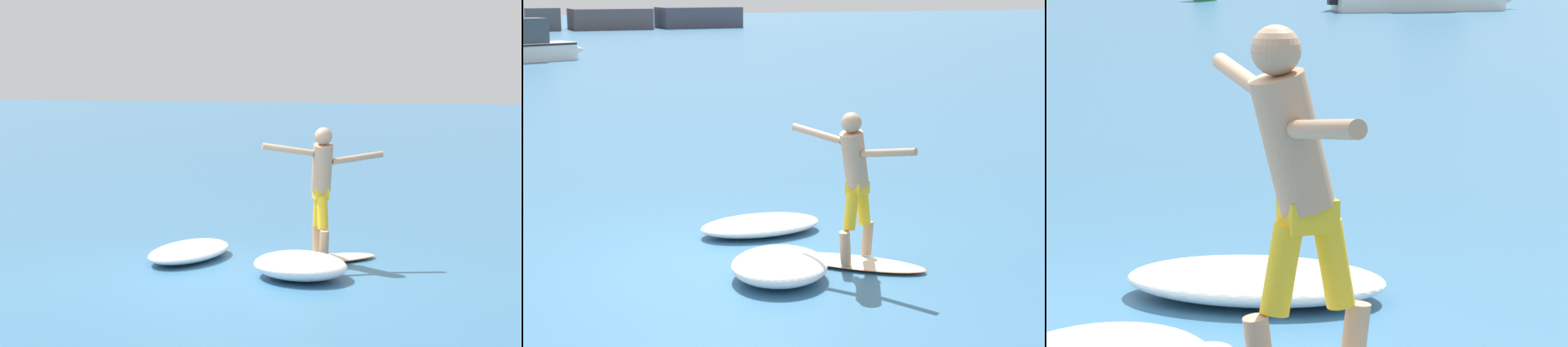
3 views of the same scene
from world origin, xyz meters
TOP-DOWN VIEW (x-y plane):
  - ground_plane at (0.00, 0.00)m, footprint 200.00×200.00m
  - surfboard at (1.46, -0.65)m, footprint 1.69×1.59m
  - surfer at (1.42, -0.71)m, footprint 1.01×1.49m
  - fishing_boat_near_jetty at (0.11, 32.01)m, footprint 6.06×3.35m
  - wave_foam_at_tail at (0.41, -0.81)m, footprint 1.58×1.67m
  - wave_foam_at_nose at (0.85, 1.12)m, footprint 1.74×0.95m

SIDE VIEW (x-z plane):
  - ground_plane at x=0.00m, z-range 0.00..0.00m
  - surfboard at x=1.46m, z-range -0.07..0.15m
  - wave_foam_at_nose at x=0.85m, z-range 0.00..0.24m
  - wave_foam_at_tail at x=0.41m, z-range 0.00..0.34m
  - fishing_boat_near_jetty at x=0.11m, z-range -0.76..2.11m
  - surfer at x=1.42m, z-range 0.26..2.12m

